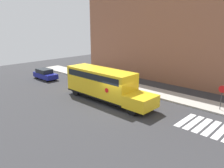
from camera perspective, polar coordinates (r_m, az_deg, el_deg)
The scene contains 7 objects.
ground_plane at distance 20.78m, azimuth 0.73°, elevation -6.18°, with size 60.00×60.00×0.00m, color #333335.
sidewalk_strip at distance 25.63m, azimuth 10.69°, elevation -2.04°, with size 44.00×3.00×0.15m.
building_backdrop at distance 30.18m, azimuth 18.33°, elevation 13.26°, with size 32.00×4.00×13.80m.
crosswalk_stripes at distance 18.64m, azimuth 23.57°, elevation -10.18°, with size 4.00×3.20×0.01m.
school_bus at distance 22.33m, azimuth -2.24°, elevation 0.21°, with size 10.43×2.57×3.18m.
parked_car at distance 32.65m, azimuth -17.07°, elevation 2.49°, with size 4.06×1.70×1.45m.
stop_sign at distance 21.77m, azimuth 26.73°, elevation -2.49°, with size 0.65×0.10×2.40m.
Camera 1 is at (13.14, -14.15, 7.66)m, focal length 35.00 mm.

